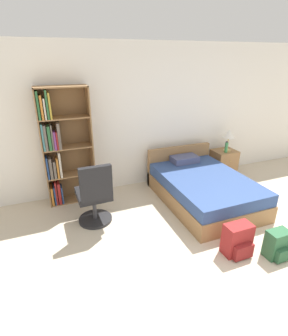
{
  "coord_description": "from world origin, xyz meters",
  "views": [
    {
      "loc": [
        -2.03,
        -1.24,
        2.35
      ],
      "look_at": [
        -0.76,
        1.98,
        0.87
      ],
      "focal_mm": 28.0,
      "sensor_mm": 36.0,
      "label": 1
    }
  ],
  "objects": [
    {
      "name": "ground_plane",
      "position": [
        0.0,
        0.0,
        0.0
      ],
      "size": [
        14.0,
        14.0,
        0.0
      ],
      "primitive_type": "plane",
      "color": "beige"
    },
    {
      "name": "nightstand",
      "position": [
        1.41,
        2.91,
        0.27
      ],
      "size": [
        0.47,
        0.42,
        0.55
      ],
      "color": "olive",
      "rests_on": "ground_plane"
    },
    {
      "name": "table_lamp",
      "position": [
        1.44,
        2.89,
        0.9
      ],
      "size": [
        0.26,
        0.26,
        0.45
      ],
      "color": "tan",
      "rests_on": "nightstand"
    },
    {
      "name": "backpack_red",
      "position": [
        0.06,
        0.83,
        0.2
      ],
      "size": [
        0.35,
        0.27,
        0.42
      ],
      "color": "maroon",
      "rests_on": "ground_plane"
    },
    {
      "name": "backpack_green",
      "position": [
        0.48,
        0.59,
        0.18
      ],
      "size": [
        0.28,
        0.24,
        0.37
      ],
      "color": "#2D603D",
      "rests_on": "ground_plane"
    },
    {
      "name": "wall_back",
      "position": [
        0.0,
        3.23,
        1.3
      ],
      "size": [
        9.0,
        0.06,
        2.6
      ],
      "color": "white",
      "rests_on": "ground_plane"
    },
    {
      "name": "bed",
      "position": [
        0.39,
        2.16,
        0.25
      ],
      "size": [
        1.32,
        1.92,
        0.73
      ],
      "color": "olive",
      "rests_on": "ground_plane"
    },
    {
      "name": "office_chair",
      "position": [
        -1.48,
        2.13,
        0.47
      ],
      "size": [
        0.51,
        0.58,
        1.01
      ],
      "color": "#232326",
      "rests_on": "ground_plane"
    },
    {
      "name": "bookshelf",
      "position": [
        -1.82,
        3.01,
        0.97
      ],
      "size": [
        0.8,
        0.32,
        1.94
      ],
      "color": "olive",
      "rests_on": "ground_plane"
    },
    {
      "name": "water_bottle",
      "position": [
        1.35,
        2.81,
        0.66
      ],
      "size": [
        0.06,
        0.06,
        0.24
      ],
      "color": "#3F8C4C",
      "rests_on": "nightstand"
    }
  ]
}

